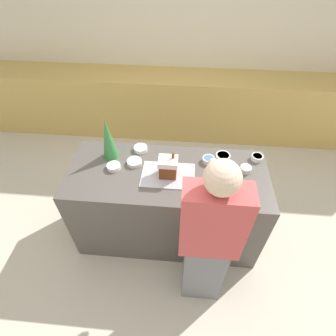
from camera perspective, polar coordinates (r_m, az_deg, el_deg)
The scene contains 15 objects.
ground_plane at distance 3.11m, azimuth -0.06°, elevation -13.22°, with size 12.00×12.00×0.00m, color beige.
wall_back at distance 4.13m, azimuth 2.95°, elevation 25.70°, with size 8.00×0.05×2.60m.
back_cabinet_block at distance 4.18m, azimuth 2.31°, elevation 13.52°, with size 6.00×0.60×0.95m.
kitchen_island at distance 2.73m, azimuth -0.07°, elevation -7.95°, with size 1.84×0.77×0.94m.
baking_tray at distance 2.35m, azimuth 0.01°, elevation -1.54°, with size 0.48×0.33×0.01m.
gingerbread_house at distance 2.27m, azimuth 0.02°, elevation 0.26°, with size 0.17×0.14×0.24m.
decorative_tree at distance 2.46m, azimuth -12.93°, elevation 6.23°, with size 0.15×0.15×0.42m.
candy_bowl_center_rear at distance 2.49m, azimuth 8.82°, elevation 1.81°, with size 0.12×0.12×0.05m.
candy_bowl_front_corner at distance 2.47m, azimuth 16.56°, elevation -0.19°, with size 0.10×0.10×0.05m.
candy_bowl_far_left at distance 2.54m, azimuth 11.87°, elevation 2.46°, with size 0.14×0.14×0.05m.
candy_bowl_beside_tree at distance 2.46m, azimuth -7.33°, elevation 1.33°, with size 0.14×0.14×0.04m.
candy_bowl_behind_tray at distance 2.60m, azimuth -5.99°, elevation 4.26°, with size 0.13×0.13×0.04m.
candy_bowl_near_tray_left at distance 2.62m, azimuth 18.83°, elevation 2.20°, with size 0.11×0.11×0.05m.
candy_bowl_far_right at distance 2.45m, azimuth -11.74°, elevation 0.34°, with size 0.12×0.12×0.04m.
person at distance 2.05m, azimuth 8.84°, elevation -15.63°, with size 0.44×0.55×1.68m.
Camera 1 is at (0.15, -1.65, 2.63)m, focal length 28.00 mm.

